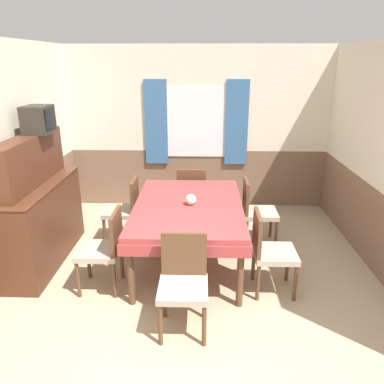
% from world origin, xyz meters
% --- Properties ---
extents(ground_plane, '(16.00, 16.00, 0.00)m').
position_xyz_m(ground_plane, '(0.00, 0.00, 0.00)').
color(ground_plane, tan).
extents(wall_back, '(4.59, 0.09, 2.60)m').
position_xyz_m(wall_back, '(-0.00, 3.68, 1.31)').
color(wall_back, silver).
rests_on(wall_back, ground_plane).
extents(wall_left, '(0.05, 4.05, 2.60)m').
position_xyz_m(wall_left, '(-2.12, 1.83, 1.30)').
color(wall_left, silver).
rests_on(wall_left, ground_plane).
extents(wall_right, '(0.05, 4.05, 2.60)m').
position_xyz_m(wall_right, '(2.12, 1.83, 1.30)').
color(wall_right, silver).
rests_on(wall_right, ground_plane).
extents(dining_table, '(1.28, 1.87, 0.77)m').
position_xyz_m(dining_table, '(-0.08, 1.68, 0.67)').
color(dining_table, '#9E3838').
rests_on(dining_table, ground_plane).
extents(chair_head_near, '(0.44, 0.44, 0.90)m').
position_xyz_m(chair_head_near, '(-0.08, 0.52, 0.49)').
color(chair_head_near, brown).
rests_on(chair_head_near, ground_plane).
extents(chair_right_far, '(0.44, 0.44, 0.90)m').
position_xyz_m(chair_right_far, '(0.78, 2.23, 0.49)').
color(chair_right_far, brown).
rests_on(chair_right_far, ground_plane).
extents(chair_left_near, '(0.44, 0.44, 0.90)m').
position_xyz_m(chair_left_near, '(-0.95, 1.12, 0.49)').
color(chair_left_near, brown).
rests_on(chair_left_near, ground_plane).
extents(chair_head_window, '(0.44, 0.44, 0.90)m').
position_xyz_m(chair_head_window, '(-0.08, 2.84, 0.49)').
color(chair_head_window, brown).
rests_on(chair_head_window, ground_plane).
extents(chair_left_far, '(0.44, 0.44, 0.90)m').
position_xyz_m(chair_left_far, '(-0.95, 2.23, 0.49)').
color(chair_left_far, brown).
rests_on(chair_left_far, ground_plane).
extents(chair_right_near, '(0.44, 0.44, 0.90)m').
position_xyz_m(chair_right_near, '(0.78, 1.12, 0.49)').
color(chair_right_near, brown).
rests_on(chair_right_near, ground_plane).
extents(sideboard, '(0.46, 1.62, 1.56)m').
position_xyz_m(sideboard, '(-1.87, 1.69, 0.67)').
color(sideboard, '#4C2819').
rests_on(sideboard, ground_plane).
extents(tv, '(0.29, 0.36, 0.32)m').
position_xyz_m(tv, '(-1.83, 1.90, 1.72)').
color(tv, '#2D2823').
rests_on(tv, sideboard).
extents(vase, '(0.13, 0.13, 0.13)m').
position_xyz_m(vase, '(-0.05, 1.66, 0.84)').
color(vase, silver).
rests_on(vase, dining_table).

